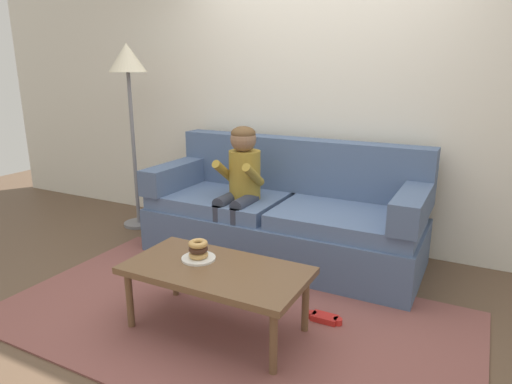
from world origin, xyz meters
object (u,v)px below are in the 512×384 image
at_px(donut, 198,255).
at_px(toy_controller, 325,319).
at_px(person_child, 240,180).
at_px(coffee_table, 216,274).
at_px(couch, 284,216).
at_px(floor_lamp, 128,76).

bearing_deg(donut, toy_controller, 24.68).
bearing_deg(person_child, coffee_table, -68.18).
relative_size(couch, toy_controller, 9.99).
bearing_deg(donut, coffee_table, -17.66).
height_order(donut, floor_lamp, floor_lamp).
height_order(couch, donut, couch).
xyz_separation_m(coffee_table, person_child, (-0.41, 1.03, 0.30)).
relative_size(person_child, floor_lamp, 0.62).
distance_m(couch, floor_lamp, 1.97).
relative_size(person_child, toy_controller, 4.87).
height_order(couch, floor_lamp, floor_lamp).
bearing_deg(person_child, donut, -75.41).
xyz_separation_m(couch, person_child, (-0.30, -0.21, 0.33)).
distance_m(toy_controller, floor_lamp, 2.84).
xyz_separation_m(person_child, floor_lamp, (-1.31, 0.22, 0.81)).
distance_m(person_child, floor_lamp, 1.56).
bearing_deg(person_child, couch, 34.72).
bearing_deg(floor_lamp, donut, -37.37).
height_order(person_child, floor_lamp, floor_lamp).
xyz_separation_m(donut, floor_lamp, (-1.57, 1.20, 1.03)).
xyz_separation_m(donut, toy_controller, (0.72, 0.33, -0.42)).
bearing_deg(toy_controller, person_child, 140.93).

